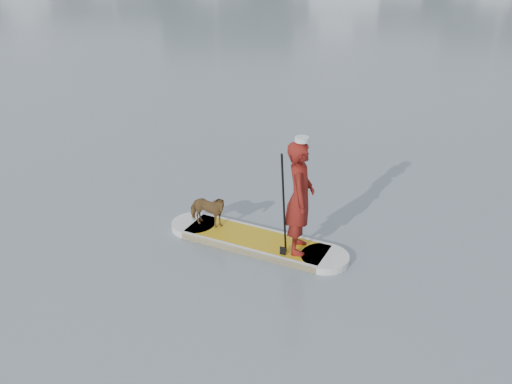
# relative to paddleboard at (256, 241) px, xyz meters

# --- Properties ---
(ground) EXTENTS (140.00, 140.00, 0.00)m
(ground) POSITION_rel_paddleboard_xyz_m (-1.02, 1.12, -0.06)
(ground) COLOR slate
(ground) RESTS_ON ground
(paddleboard) EXTENTS (3.18, 1.57, 0.12)m
(paddleboard) POSITION_rel_paddleboard_xyz_m (0.00, 0.00, 0.00)
(paddleboard) COLOR gold
(paddleboard) RESTS_ON ground
(paddler) EXTENTS (0.48, 0.71, 1.90)m
(paddler) POSITION_rel_paddleboard_xyz_m (0.74, -0.24, 1.01)
(paddler) COLOR maroon
(paddler) RESTS_ON paddleboard
(white_cap) EXTENTS (0.22, 0.22, 0.07)m
(white_cap) POSITION_rel_paddleboard_xyz_m (0.74, -0.24, 1.99)
(white_cap) COLOR silver
(white_cap) RESTS_ON paddler
(dog) EXTENTS (0.79, 0.49, 0.62)m
(dog) POSITION_rel_paddleboard_xyz_m (-0.91, 0.29, 0.37)
(dog) COLOR brown
(dog) RESTS_ON paddleboard
(paddle) EXTENTS (0.12, 0.29, 2.00)m
(paddle) POSITION_rel_paddleboard_xyz_m (0.51, -0.45, 0.74)
(paddle) COLOR black
(paddle) RESTS_ON ground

